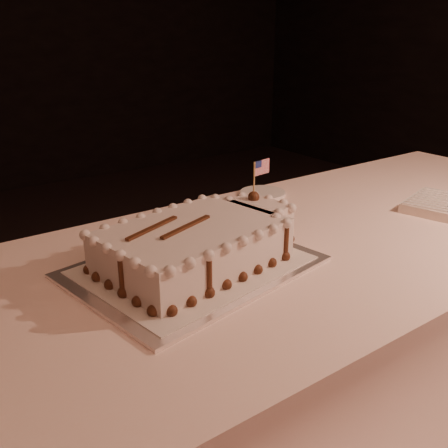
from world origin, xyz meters
TOP-DOWN VIEW (x-y plane):
  - banquet_table at (0.00, 0.60)m, footprint 2.40×0.80m
  - cake_board at (-0.16, 0.62)m, footprint 0.54×0.44m
  - doily at (-0.16, 0.62)m, footprint 0.49×0.40m
  - sheet_cake at (-0.13, 0.62)m, footprint 0.47×0.31m
  - napkin_stack at (0.60, 0.53)m, footprint 0.23×0.19m
  - side_plate at (0.29, 0.92)m, footprint 0.14×0.14m

SIDE VIEW (x-z plane):
  - banquet_table at x=0.00m, z-range 0.00..0.75m
  - cake_board at x=-0.16m, z-range 0.75..0.76m
  - side_plate at x=0.29m, z-range 0.75..0.76m
  - doily at x=-0.16m, z-range 0.76..0.76m
  - napkin_stack at x=0.60m, z-range 0.75..0.78m
  - sheet_cake at x=-0.13m, z-range 0.71..0.90m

